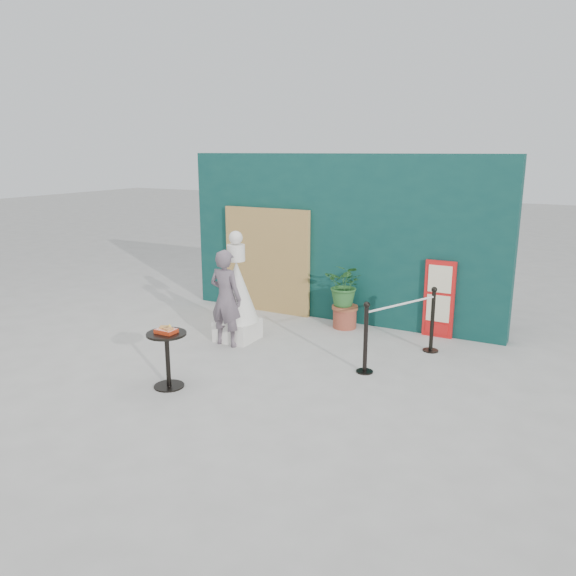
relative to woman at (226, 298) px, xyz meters
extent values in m
plane|color=#ADAAA5|center=(0.98, -0.94, -0.78)|extent=(60.00, 60.00, 0.00)
cube|color=#0B3230|center=(0.98, 2.21, 0.72)|extent=(6.00, 0.30, 3.00)
cube|color=tan|center=(-0.42, 2.00, 0.22)|extent=(1.80, 0.08, 2.00)
imported|color=#63555E|center=(0.00, 0.00, 0.00)|extent=(0.58, 0.39, 1.55)
cube|color=red|center=(2.88, 2.02, -0.13)|extent=(0.50, 0.06, 1.30)
cube|color=beige|center=(2.88, 1.98, 0.22)|extent=(0.38, 0.02, 0.45)
cube|color=beige|center=(2.88, 1.98, -0.28)|extent=(0.38, 0.02, 0.45)
cube|color=red|center=(2.88, 1.98, -0.63)|extent=(0.38, 0.02, 0.18)
cube|color=silver|center=(0.02, 0.30, -0.61)|extent=(0.61, 0.61, 0.33)
cone|color=silver|center=(0.02, 0.30, 0.05)|extent=(0.71, 0.71, 0.99)
cylinder|color=white|center=(0.02, 0.30, 0.68)|extent=(0.29, 0.29, 0.26)
sphere|color=silver|center=(0.02, 0.30, 0.92)|extent=(0.22, 0.22, 0.22)
cylinder|color=black|center=(0.27, -1.75, -0.77)|extent=(0.40, 0.40, 0.02)
cylinder|color=black|center=(0.27, -1.75, -0.42)|extent=(0.06, 0.06, 0.72)
cylinder|color=black|center=(0.27, -1.75, -0.04)|extent=(0.52, 0.52, 0.03)
cube|color=#AE2D12|center=(0.27, -1.75, 0.00)|extent=(0.26, 0.19, 0.05)
cube|color=red|center=(0.27, -1.75, 0.03)|extent=(0.24, 0.17, 0.00)
cube|color=#E19A52|center=(0.23, -1.74, 0.04)|extent=(0.15, 0.14, 0.02)
cube|color=#D5964E|center=(0.32, -1.77, 0.04)|extent=(0.13, 0.13, 0.02)
cone|color=gold|center=(0.29, -1.70, 0.06)|extent=(0.06, 0.06, 0.06)
cylinder|color=#994832|center=(1.32, 1.73, -0.61)|extent=(0.41, 0.41, 0.34)
cylinder|color=#975E31|center=(1.32, 1.73, -0.41)|extent=(0.46, 0.46, 0.06)
imported|color=#285E29|center=(1.32, 1.73, 0.00)|extent=(0.68, 0.59, 0.75)
cylinder|color=black|center=(2.37, -0.04, -0.77)|extent=(0.24, 0.24, 0.02)
cylinder|color=black|center=(2.37, -0.04, -0.30)|extent=(0.06, 0.06, 0.96)
sphere|color=black|center=(2.37, -0.04, 0.21)|extent=(0.09, 0.09, 0.09)
cylinder|color=black|center=(2.97, 1.26, -0.77)|extent=(0.24, 0.24, 0.02)
cylinder|color=black|center=(2.97, 1.26, -0.30)|extent=(0.06, 0.06, 0.96)
sphere|color=black|center=(2.97, 1.26, 0.21)|extent=(0.09, 0.09, 0.09)
cylinder|color=silver|center=(2.67, 0.61, 0.10)|extent=(0.63, 1.31, 0.03)
camera|label=1|loc=(4.94, -7.08, 2.27)|focal=35.00mm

